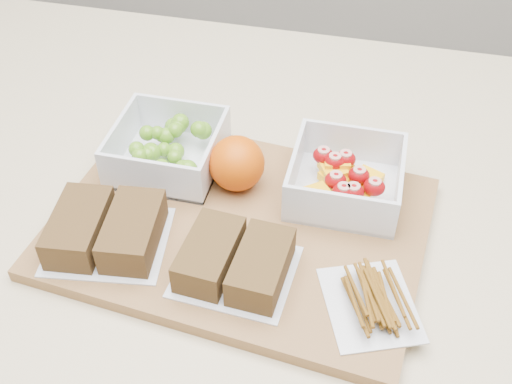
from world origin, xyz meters
TOP-DOWN VIEW (x-y plane):
  - cutting_board at (-0.02, -0.03)m, footprint 0.45×0.34m
  - grape_container at (-0.13, 0.06)m, footprint 0.13×0.13m
  - fruit_container at (0.09, 0.05)m, footprint 0.13×0.13m
  - orange at (-0.04, 0.04)m, footprint 0.07×0.07m
  - sandwich_bag_left at (-0.15, -0.09)m, footprint 0.15×0.13m
  - sandwich_bag_center at (-0.00, -0.10)m, footprint 0.13×0.12m
  - pretzel_bag at (0.14, -0.11)m, footprint 0.12×0.13m

SIDE VIEW (x-z plane):
  - cutting_board at x=-0.02m, z-range 0.90..0.92m
  - pretzel_bag at x=0.14m, z-range 0.92..0.94m
  - sandwich_bag_center at x=0.00m, z-range 0.92..0.95m
  - sandwich_bag_left at x=-0.15m, z-range 0.92..0.96m
  - fruit_container at x=0.09m, z-range 0.91..0.96m
  - grape_container at x=-0.13m, z-range 0.91..0.97m
  - orange at x=-0.04m, z-range 0.92..0.98m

